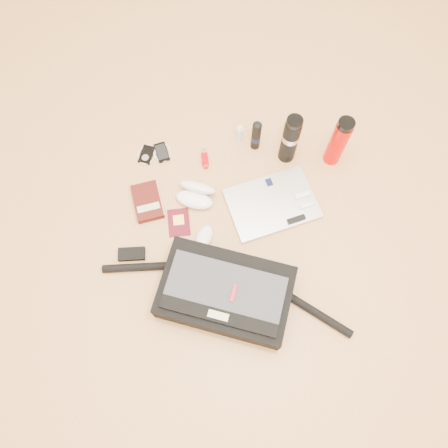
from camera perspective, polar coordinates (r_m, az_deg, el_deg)
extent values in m
plane|color=tan|center=(1.82, 0.34, -2.29)|extent=(4.00, 4.00, 0.00)
cube|color=black|center=(1.70, 0.19, -8.94)|extent=(0.55, 0.41, 0.12)
cube|color=#313339|center=(1.63, 0.10, -8.81)|extent=(0.48, 0.31, 0.01)
cube|color=black|center=(1.62, -0.76, -11.91)|extent=(0.44, 0.15, 0.02)
cube|color=beige|center=(1.62, -0.76, -11.90)|extent=(0.08, 0.04, 0.02)
cube|color=#AF0A14|center=(1.63, 1.23, -9.06)|extent=(0.03, 0.07, 0.02)
cylinder|color=black|center=(1.80, -10.83, -5.54)|extent=(0.31, 0.06, 0.03)
cylinder|color=black|center=(1.77, 11.98, -11.31)|extent=(0.28, 0.19, 0.03)
cube|color=black|center=(1.83, -11.97, -3.86)|extent=(0.11, 0.06, 0.02)
cube|color=#BABABD|center=(1.88, 6.28, 2.64)|extent=(0.43, 0.37, 0.02)
cube|color=black|center=(1.91, 5.92, 5.45)|extent=(0.04, 0.04, 0.00)
cube|color=silver|center=(1.90, 10.19, 3.72)|extent=(0.07, 0.04, 0.01)
cube|color=silver|center=(1.88, 10.76, 2.41)|extent=(0.06, 0.04, 0.01)
cube|color=black|center=(1.85, 9.43, 0.62)|extent=(0.08, 0.05, 0.01)
cube|color=#3F0E0C|center=(1.90, -9.97, 2.89)|extent=(0.16, 0.20, 0.03)
cube|color=beige|center=(1.90, -8.32, 3.31)|extent=(0.05, 0.16, 0.03)
cube|color=beige|center=(1.87, -9.84, 2.15)|extent=(0.10, 0.06, 0.00)
cube|color=#4D0814|center=(1.86, -5.92, 0.21)|extent=(0.11, 0.14, 0.01)
cube|color=gold|center=(1.86, -5.95, 0.54)|extent=(0.05, 0.05, 0.00)
ellipsoid|color=white|center=(1.81, -2.60, -1.72)|extent=(0.10, 0.12, 0.04)
ellipsoid|color=white|center=(1.87, -3.90, 3.18)|extent=(0.18, 0.12, 0.05)
ellipsoid|color=white|center=(1.87, -3.47, 4.80)|extent=(0.18, 0.12, 0.09)
ellipsoid|color=black|center=(1.87, -4.83, 3.47)|extent=(0.05, 0.04, 0.01)
ellipsoid|color=black|center=(1.86, -2.98, 2.99)|extent=(0.05, 0.04, 0.01)
cylinder|color=black|center=(1.86, -3.91, 3.26)|extent=(0.03, 0.01, 0.00)
cube|color=black|center=(2.02, -10.06, 8.90)|extent=(0.07, 0.10, 0.01)
cylinder|color=#B7B7BA|center=(2.01, -10.25, 8.53)|extent=(0.04, 0.04, 0.00)
torus|color=silver|center=(2.02, -10.06, 8.92)|extent=(0.10, 0.10, 0.01)
cube|color=black|center=(2.01, -8.12, 9.26)|extent=(0.08, 0.11, 0.01)
cube|color=black|center=(2.01, -8.14, 9.33)|extent=(0.07, 0.09, 0.00)
torus|color=silver|center=(2.01, -8.12, 9.27)|extent=(0.10, 0.10, 0.01)
cube|color=#A4000A|center=(1.97, -2.50, 8.45)|extent=(0.04, 0.06, 0.03)
cube|color=#AE1E11|center=(1.95, -2.39, 7.57)|extent=(0.02, 0.02, 0.02)
cylinder|color=#B7B7BA|center=(1.99, -2.62, 9.36)|extent=(0.02, 0.03, 0.02)
cylinder|color=#ABD2EB|center=(2.00, 2.07, 11.64)|extent=(0.04, 0.04, 0.08)
cylinder|color=white|center=(1.96, 2.12, 12.42)|extent=(0.02, 0.02, 0.02)
cylinder|color=silver|center=(1.95, 2.14, 12.61)|extent=(0.01, 0.01, 0.01)
cylinder|color=black|center=(1.95, 4.21, 11.40)|extent=(0.05, 0.05, 0.17)
cylinder|color=black|center=(1.97, 4.17, 11.11)|extent=(0.05, 0.05, 0.03)
ellipsoid|color=black|center=(1.88, 4.38, 12.76)|extent=(0.05, 0.05, 0.02)
cylinder|color=black|center=(1.90, 8.58, 10.68)|extent=(0.09, 0.09, 0.25)
cylinder|color=#A5A5A8|center=(1.88, 8.72, 11.19)|extent=(0.09, 0.09, 0.03)
cylinder|color=black|center=(1.79, 9.21, 13.02)|extent=(0.08, 0.08, 0.03)
cylinder|color=#C90501|center=(1.94, 14.62, 10.18)|extent=(0.08, 0.08, 0.25)
cylinder|color=black|center=(1.82, 15.68, 12.43)|extent=(0.07, 0.07, 0.03)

